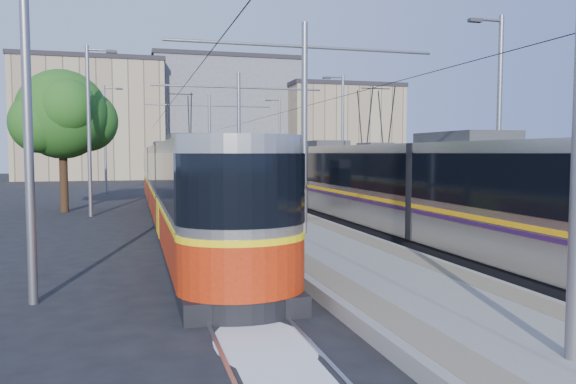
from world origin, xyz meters
name	(u,v)px	position (x,y,z in m)	size (l,w,h in m)	color
ground	(421,303)	(0.00, 0.00, 0.00)	(160.00, 160.00, 0.00)	black
platform	(250,211)	(0.00, 17.00, 0.15)	(4.00, 50.00, 0.30)	gray
tactile_strip_left	(221,209)	(-1.45, 17.00, 0.30)	(0.70, 50.00, 0.01)	gray
tactile_strip_right	(279,207)	(1.45, 17.00, 0.30)	(0.70, 50.00, 0.01)	gray
rails	(250,214)	(0.00, 17.00, 0.02)	(8.71, 70.00, 0.03)	gray
track_arrow	(289,380)	(-3.60, -3.00, 0.01)	(1.20, 5.00, 0.01)	silver
tram_left	(180,183)	(-3.60, 14.45, 1.71)	(2.43, 30.11, 5.50)	black
tram_right	(375,182)	(3.60, 10.30, 1.86)	(2.43, 30.79, 5.50)	black
catenary	(263,118)	(0.00, 14.15, 4.52)	(9.20, 70.00, 7.00)	slate
street_lamps	(236,132)	(0.00, 21.00, 4.18)	(15.18, 38.22, 8.00)	slate
shelter	(264,184)	(0.46, 16.03, 1.54)	(0.80, 1.15, 2.37)	black
tree	(69,116)	(-8.64, 20.63, 4.85)	(4.94, 4.57, 7.18)	#382314
building_left	(93,120)	(-10.00, 60.00, 6.84)	(16.32, 12.24, 13.66)	tan
building_centre	(223,119)	(6.00, 64.00, 7.50)	(18.36, 14.28, 14.98)	gray
building_right	(339,131)	(20.00, 58.00, 5.80)	(14.28, 10.20, 11.58)	tan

